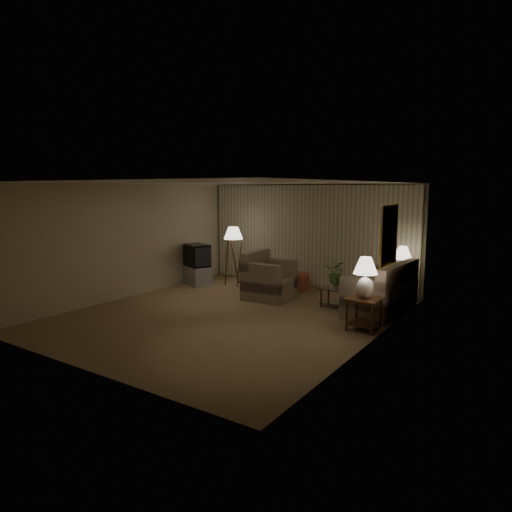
% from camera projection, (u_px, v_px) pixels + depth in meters
% --- Properties ---
extents(ground, '(7.00, 7.00, 0.00)m').
position_uv_depth(ground, '(231.00, 315.00, 9.44)').
color(ground, brown).
rests_on(ground, ground).
extents(room_shell, '(6.04, 7.02, 2.72)m').
position_uv_depth(room_shell, '(271.00, 226.00, 10.42)').
color(room_shell, '#C5B797').
rests_on(room_shell, ground).
extents(sofa, '(2.02, 1.19, 0.85)m').
position_uv_depth(sofa, '(380.00, 293.00, 9.57)').
color(sofa, '#836F5E').
rests_on(sofa, ground).
extents(armchair, '(1.13, 1.07, 0.88)m').
position_uv_depth(armchair, '(269.00, 280.00, 10.75)').
color(armchair, '#836F5E').
rests_on(armchair, ground).
extents(side_table_near, '(0.58, 0.58, 0.60)m').
position_uv_depth(side_table_near, '(364.00, 308.00, 8.38)').
color(side_table_near, '#38200F').
rests_on(side_table_near, ground).
extents(side_table_far, '(0.52, 0.44, 0.60)m').
position_uv_depth(side_table_far, '(401.00, 286.00, 10.33)').
color(side_table_far, '#38200F').
rests_on(side_table_far, ground).
extents(table_lamp_near, '(0.44, 0.44, 0.76)m').
position_uv_depth(table_lamp_near, '(365.00, 274.00, 8.28)').
color(table_lamp_near, white).
rests_on(table_lamp_near, side_table_near).
extents(table_lamp_far, '(0.41, 0.41, 0.70)m').
position_uv_depth(table_lamp_far, '(403.00, 259.00, 10.24)').
color(table_lamp_far, white).
rests_on(table_lamp_far, side_table_far).
extents(coffee_table, '(0.97, 0.53, 0.41)m').
position_uv_depth(coffee_table, '(342.00, 295.00, 9.95)').
color(coffee_table, silver).
rests_on(coffee_table, ground).
extents(tv_cabinet, '(1.16, 1.08, 0.50)m').
position_uv_depth(tv_cabinet, '(197.00, 275.00, 12.37)').
color(tv_cabinet, '#9F9FA1').
rests_on(tv_cabinet, ground).
extents(crt_tv, '(1.06, 1.00, 0.60)m').
position_uv_depth(crt_tv, '(197.00, 255.00, 12.28)').
color(crt_tv, black).
rests_on(crt_tv, tv_cabinet).
extents(floor_lamp, '(0.51, 0.51, 1.57)m').
position_uv_depth(floor_lamp, '(233.00, 255.00, 12.20)').
color(floor_lamp, '#38200F').
rests_on(floor_lamp, ground).
extents(ottoman, '(0.84, 0.84, 0.43)m').
position_uv_depth(ottoman, '(297.00, 282.00, 11.69)').
color(ottoman, brown).
rests_on(ottoman, ground).
extents(vase, '(0.15, 0.15, 0.14)m').
position_uv_depth(vase, '(336.00, 285.00, 10.00)').
color(vase, white).
rests_on(vase, coffee_table).
extents(flowers, '(0.51, 0.45, 0.52)m').
position_uv_depth(flowers, '(336.00, 270.00, 9.95)').
color(flowers, '#467936').
rests_on(flowers, vase).
extents(book, '(0.20, 0.26, 0.02)m').
position_uv_depth(book, '(352.00, 291.00, 9.71)').
color(book, olive).
rests_on(book, coffee_table).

